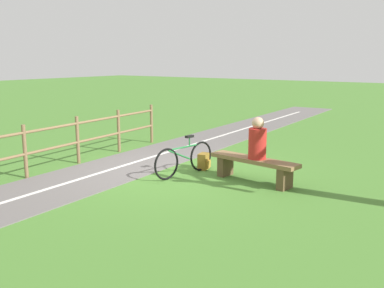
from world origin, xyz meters
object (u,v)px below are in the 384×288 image
bicycle (184,159)px  backpack (204,161)px  bench (254,165)px  person_seated (257,141)px

bicycle → backpack: (-0.07, -0.65, -0.17)m
bench → person_seated: size_ratio=2.35×
person_seated → bicycle: (1.53, 0.36, -0.51)m
bench → bicycle: (1.45, 0.37, 0.01)m
person_seated → bicycle: size_ratio=0.50×
bench → person_seated: (-0.07, 0.01, 0.51)m
person_seated → bicycle: bearing=21.3°
bicycle → backpack: bearing=-176.9°
person_seated → bicycle: 1.65m
bench → bicycle: bicycle is taller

